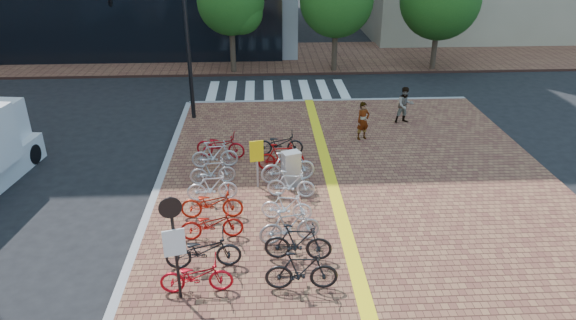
{
  "coord_description": "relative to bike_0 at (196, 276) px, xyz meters",
  "views": [
    {
      "loc": [
        -0.35,
        -12.5,
        8.5
      ],
      "look_at": [
        0.45,
        2.62,
        1.3
      ],
      "focal_mm": 32.0,
      "sensor_mm": 36.0,
      "label": 1
    }
  ],
  "objects": [
    {
      "name": "traffic_light_pole",
      "position": [
        -2.86,
        12.19,
        3.73
      ],
      "size": [
        3.27,
        1.26,
        6.08
      ],
      "color": "black",
      "rests_on": "sidewalk"
    },
    {
      "name": "bike_0",
      "position": [
        0.0,
        0.0,
        0.0
      ],
      "size": [
        1.79,
        0.67,
        0.93
      ],
      "primitive_type": "imported",
      "rotation": [
        0.0,
        0.0,
        1.6
      ],
      "color": "red",
      "rests_on": "sidewalk"
    },
    {
      "name": "bike_6",
      "position": [
        -0.08,
        6.94,
        0.04
      ],
      "size": [
        1.72,
        0.57,
        1.02
      ],
      "primitive_type": "imported",
      "rotation": [
        0.0,
        0.0,
        1.63
      ],
      "color": "silver",
      "rests_on": "sidewalk"
    },
    {
      "name": "bike_1",
      "position": [
        0.08,
        0.97,
        0.05
      ],
      "size": [
        2.0,
        0.79,
        1.03
      ],
      "primitive_type": "imported",
      "rotation": [
        0.0,
        0.0,
        1.62
      ],
      "color": "black",
      "rests_on": "sidewalk"
    },
    {
      "name": "bike_2",
      "position": [
        0.18,
        2.31,
        0.0
      ],
      "size": [
        1.84,
        0.79,
        0.94
      ],
      "primitive_type": "imported",
      "rotation": [
        0.0,
        0.0,
        1.67
      ],
      "color": "#A1120B",
      "rests_on": "sidewalk"
    },
    {
      "name": "bike_14",
      "position": [
        2.33,
        6.63,
        0.04
      ],
      "size": [
        1.72,
        0.58,
        1.02
      ],
      "primitive_type": "imported",
      "rotation": [
        0.0,
        0.0,
        1.63
      ],
      "color": "#BB0D0D",
      "rests_on": "sidewalk"
    },
    {
      "name": "bike_4",
      "position": [
        0.02,
        4.5,
        0.02
      ],
      "size": [
        1.66,
        0.59,
        0.98
      ],
      "primitive_type": "imported",
      "rotation": [
        0.0,
        0.0,
        1.65
      ],
      "color": "silver",
      "rests_on": "sidewalk"
    },
    {
      "name": "crosswalk",
      "position": [
        2.55,
        16.36,
        -0.61
      ],
      "size": [
        7.5,
        4.0,
        0.01
      ],
      "color": "silver",
      "rests_on": "ground"
    },
    {
      "name": "kerb_north",
      "position": [
        5.05,
        14.36,
        -0.54
      ],
      "size": [
        14.0,
        0.25,
        0.15
      ],
      "primitive_type": "cube",
      "color": "gray",
      "rests_on": "ground"
    },
    {
      "name": "bike_5",
      "position": [
        -0.06,
        5.66,
        0.01
      ],
      "size": [
        1.61,
        0.62,
        0.95
      ],
      "primitive_type": "imported",
      "rotation": [
        0.0,
        0.0,
        1.68
      ],
      "color": "#A2A2A6",
      "rests_on": "sidewalk"
    },
    {
      "name": "bike_10",
      "position": [
        2.39,
        1.99,
        0.06
      ],
      "size": [
        1.83,
        0.85,
        1.06
      ],
      "primitive_type": "imported",
      "rotation": [
        0.0,
        0.0,
        1.78
      ],
      "color": "#ABABAF",
      "rests_on": "sidewalk"
    },
    {
      "name": "bike_3",
      "position": [
        0.1,
        3.44,
        0.03
      ],
      "size": [
        1.9,
        0.67,
        1.0
      ],
      "primitive_type": "imported",
      "rotation": [
        0.0,
        0.0,
        1.57
      ],
      "color": "#AA1D0C",
      "rests_on": "sidewalk"
    },
    {
      "name": "bike_11",
      "position": [
        2.36,
        3.18,
        0.0
      ],
      "size": [
        1.61,
        0.71,
        0.94
      ],
      "primitive_type": "imported",
      "rotation": [
        0.0,
        0.0,
        1.39
      ],
      "color": "white",
      "rests_on": "sidewalk"
    },
    {
      "name": "bike_7",
      "position": [
        0.07,
        7.81,
        0.03
      ],
      "size": [
        1.98,
        1.02,
        0.99
      ],
      "primitive_type": "imported",
      "rotation": [
        0.0,
        0.0,
        1.37
      ],
      "color": "#B30C17",
      "rests_on": "sidewalk"
    },
    {
      "name": "bike_8",
      "position": [
        2.56,
        -0.04,
        0.07
      ],
      "size": [
        1.81,
        0.55,
        1.08
      ],
      "primitive_type": "imported",
      "rotation": [
        0.0,
        0.0,
        1.54
      ],
      "color": "black",
      "rests_on": "sidewalk"
    },
    {
      "name": "bike_13",
      "position": [
        2.53,
        5.64,
        0.11
      ],
      "size": [
        1.99,
        0.92,
        1.16
      ],
      "primitive_type": "imported",
      "rotation": [
        0.0,
        0.0,
        1.78
      ],
      "color": "silver",
      "rests_on": "sidewalk"
    },
    {
      "name": "yellow_sign",
      "position": [
        1.48,
        5.32,
        0.72
      ],
      "size": [
        0.46,
        0.16,
        1.71
      ],
      "color": "#B7B7BC",
      "rests_on": "sidewalk"
    },
    {
      "name": "bike_12",
      "position": [
        2.57,
        4.58,
        0.01
      ],
      "size": [
        1.63,
        0.68,
        0.95
      ],
      "primitive_type": "imported",
      "rotation": [
        0.0,
        0.0,
        1.42
      ],
      "color": "silver",
      "rests_on": "sidewalk"
    },
    {
      "name": "ground",
      "position": [
        2.05,
        2.36,
        -0.62
      ],
      "size": [
        120.0,
        120.0,
        0.0
      ],
      "primitive_type": "plane",
      "color": "black",
      "rests_on": "ground"
    },
    {
      "name": "notice_sign",
      "position": [
        -0.39,
        -0.24,
        1.3
      ],
      "size": [
        0.51,
        0.19,
        2.81
      ],
      "color": "black",
      "rests_on": "sidewalk"
    },
    {
      "name": "pedestrian_b",
      "position": [
        8.0,
        11.06,
        0.35
      ],
      "size": [
        0.88,
        0.74,
        1.64
      ],
      "primitive_type": "imported",
      "rotation": [
        0.0,
        0.0,
        0.16
      ],
      "color": "#515467",
      "rests_on": "sidewalk"
    },
    {
      "name": "bike_15",
      "position": [
        2.33,
        7.9,
        0.01
      ],
      "size": [
        1.83,
        0.67,
        0.95
      ],
      "primitive_type": "imported",
      "rotation": [
        0.0,
        0.0,
        1.55
      ],
      "color": "black",
      "rests_on": "sidewalk"
    },
    {
      "name": "street_trees",
      "position": [
        7.09,
        19.82,
        3.48
      ],
      "size": [
        16.2,
        4.6,
        6.35
      ],
      "color": "#38281E",
      "rests_on": "far_sidewalk"
    },
    {
      "name": "utility_box",
      "position": [
        2.62,
        5.38,
        0.16
      ],
      "size": [
        0.68,
        0.58,
        1.25
      ],
      "primitive_type": "cube",
      "rotation": [
        0.0,
        0.0,
        0.33
      ],
      "color": "#ABABAF",
      "rests_on": "sidewalk"
    },
    {
      "name": "far_sidewalk",
      "position": [
        2.05,
        23.36,
        -0.54
      ],
      "size": [
        70.0,
        8.0,
        0.15
      ],
      "primitive_type": "cube",
      "color": "brown",
      "rests_on": "ground"
    },
    {
      "name": "pedestrian_a",
      "position": [
        5.8,
        9.31,
        0.33
      ],
      "size": [
        0.68,
        0.58,
        1.59
      ],
      "primitive_type": "imported",
      "rotation": [
        0.0,
        0.0,
        0.41
      ],
      "color": "gray",
      "rests_on": "sidewalk"
    },
    {
      "name": "bike_9",
      "position": [
        2.56,
        1.17,
        0.08
      ],
      "size": [
        1.86,
        0.7,
        1.09
      ],
      "primitive_type": "imported",
      "rotation": [
        0.0,
        0.0,
        1.46
      ],
      "color": "black",
      "rests_on": "sidewalk"
    }
  ]
}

